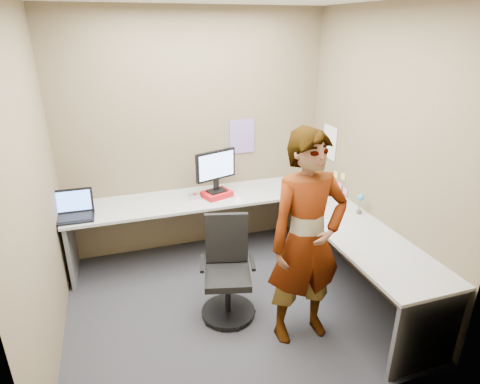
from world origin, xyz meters
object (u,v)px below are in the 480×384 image
object	(u,v)px
monitor	(216,168)
person	(307,240)
desk	(259,226)
office_chair	(228,277)

from	to	relation	value
monitor	person	xyz separation A→B (m)	(0.35, -1.51, -0.15)
monitor	person	distance (m)	1.56
monitor	desk	bearing A→B (deg)	-81.45
desk	monitor	size ratio (longest dim) A/B	6.28
desk	office_chair	distance (m)	0.71
desk	office_chair	xyz separation A→B (m)	(-0.48, -0.48, -0.21)
person	desk	bearing A→B (deg)	91.33
monitor	office_chair	bearing A→B (deg)	-118.70
monitor	office_chair	world-z (taller)	monitor
desk	monitor	distance (m)	0.80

